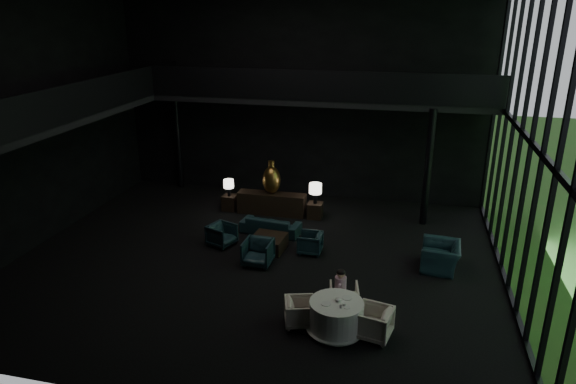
% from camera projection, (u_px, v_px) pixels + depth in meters
% --- Properties ---
extents(floor, '(14.00, 12.00, 0.02)m').
position_uv_depth(floor, '(257.00, 261.00, 15.15)').
color(floor, black).
rests_on(floor, ground).
extents(wall_back, '(14.00, 0.04, 8.00)m').
position_uv_depth(wall_back, '(300.00, 94.00, 19.30)').
color(wall_back, black).
rests_on(wall_back, ground).
extents(wall_front, '(14.00, 0.04, 8.00)m').
position_uv_depth(wall_front, '(147.00, 207.00, 8.31)').
color(wall_front, black).
rests_on(wall_front, ground).
extents(wall_left, '(0.04, 12.00, 8.00)m').
position_uv_depth(wall_left, '(30.00, 116.00, 15.31)').
color(wall_left, black).
rests_on(wall_left, ground).
extents(curtain_wall, '(0.20, 12.00, 8.00)m').
position_uv_depth(curtain_wall, '(532.00, 142.00, 12.30)').
color(curtain_wall, black).
rests_on(curtain_wall, ground).
extents(mezzanine_left, '(2.00, 12.00, 0.25)m').
position_uv_depth(mezzanine_left, '(59.00, 117.00, 15.10)').
color(mezzanine_left, black).
rests_on(mezzanine_left, wall_left).
extents(mezzanine_back, '(12.00, 2.00, 0.25)m').
position_uv_depth(mezzanine_back, '(322.00, 99.00, 18.17)').
color(mezzanine_back, black).
rests_on(mezzanine_back, wall_back).
extents(railing_left, '(0.06, 12.00, 1.00)m').
position_uv_depth(railing_left, '(86.00, 98.00, 14.68)').
color(railing_left, black).
rests_on(railing_left, mezzanine_left).
extents(railing_back, '(12.00, 0.06, 1.00)m').
position_uv_depth(railing_back, '(317.00, 86.00, 17.05)').
color(railing_back, black).
rests_on(railing_back, mezzanine_back).
extents(column_nw, '(0.24, 0.24, 4.00)m').
position_uv_depth(column_nw, '(178.00, 140.00, 20.78)').
color(column_nw, black).
rests_on(column_nw, floor).
extents(column_ne, '(0.24, 0.24, 4.00)m').
position_uv_depth(column_ne, '(428.00, 168.00, 17.10)').
color(column_ne, black).
rests_on(column_ne, floor).
extents(console, '(2.46, 0.56, 0.78)m').
position_uv_depth(console, '(272.00, 204.00, 18.49)').
color(console, black).
rests_on(console, floor).
extents(bronze_urn, '(0.64, 0.64, 1.20)m').
position_uv_depth(bronze_urn, '(272.00, 180.00, 18.21)').
color(bronze_urn, olive).
rests_on(bronze_urn, console).
extents(side_table_left, '(0.51, 0.51, 0.56)m').
position_uv_depth(side_table_left, '(230.00, 202.00, 18.90)').
color(side_table_left, black).
rests_on(side_table_left, floor).
extents(table_lamp_left, '(0.37, 0.37, 0.62)m').
position_uv_depth(table_lamp_left, '(229.00, 184.00, 18.60)').
color(table_lamp_left, black).
rests_on(table_lamp_left, side_table_left).
extents(side_table_right, '(0.51, 0.51, 0.56)m').
position_uv_depth(side_table_right, '(315.00, 210.00, 18.16)').
color(side_table_right, black).
rests_on(side_table_right, floor).
extents(table_lamp_right, '(0.44, 0.44, 0.73)m').
position_uv_depth(table_lamp_right, '(315.00, 189.00, 17.87)').
color(table_lamp_right, black).
rests_on(table_lamp_right, side_table_right).
extents(sofa, '(1.89, 0.74, 0.72)m').
position_uv_depth(sofa, '(271.00, 223.00, 16.90)').
color(sofa, '#13292E').
rests_on(sofa, floor).
extents(lounge_armchair_west, '(0.89, 0.91, 0.74)m').
position_uv_depth(lounge_armchair_west, '(222.00, 234.00, 16.04)').
color(lounge_armchair_west, '#1D363F').
rests_on(lounge_armchair_west, floor).
extents(lounge_armchair_east, '(0.60, 0.64, 0.65)m').
position_uv_depth(lounge_armchair_east, '(310.00, 243.00, 15.54)').
color(lounge_armchair_east, black).
rests_on(lounge_armchair_east, floor).
extents(lounge_armchair_south, '(0.89, 0.83, 0.89)m').
position_uv_depth(lounge_armchair_south, '(258.00, 250.00, 14.80)').
color(lounge_armchair_south, '#1A3338').
rests_on(lounge_armchair_south, floor).
extents(window_armchair, '(0.95, 1.39, 1.16)m').
position_uv_depth(window_armchair, '(441.00, 250.00, 14.49)').
color(window_armchair, '#203739').
rests_on(window_armchair, floor).
extents(coffee_table, '(1.06, 1.06, 0.44)m').
position_uv_depth(coffee_table, '(269.00, 243.00, 15.79)').
color(coffee_table, black).
rests_on(coffee_table, floor).
extents(dining_table, '(1.41, 1.41, 0.75)m').
position_uv_depth(dining_table, '(336.00, 318.00, 11.77)').
color(dining_table, white).
rests_on(dining_table, floor).
extents(dining_chair_north, '(0.73, 0.70, 0.65)m').
position_uv_depth(dining_chair_north, '(344.00, 297.00, 12.63)').
color(dining_chair_north, tan).
rests_on(dining_chair_north, floor).
extents(dining_chair_east, '(0.88, 0.92, 0.80)m').
position_uv_depth(dining_chair_east, '(374.00, 321.00, 11.53)').
color(dining_chair_east, '#C3B093').
rests_on(dining_chair_east, floor).
extents(dining_chair_west, '(0.74, 0.76, 0.64)m').
position_uv_depth(dining_chair_west, '(300.00, 312.00, 12.01)').
color(dining_chair_west, beige).
rests_on(dining_chair_west, floor).
extents(child, '(0.29, 0.29, 0.62)m').
position_uv_depth(child, '(341.00, 281.00, 12.52)').
color(child, pink).
rests_on(child, dining_chair_north).
extents(plate_a, '(0.28, 0.28, 0.01)m').
position_uv_depth(plate_a, '(326.00, 304.00, 11.55)').
color(plate_a, white).
rests_on(plate_a, dining_table).
extents(plate_b, '(0.28, 0.28, 0.02)m').
position_uv_depth(plate_b, '(347.00, 298.00, 11.78)').
color(plate_b, white).
rests_on(plate_b, dining_table).
extents(saucer, '(0.15, 0.15, 0.01)m').
position_uv_depth(saucer, '(347.00, 307.00, 11.41)').
color(saucer, white).
rests_on(saucer, dining_table).
extents(coffee_cup, '(0.09, 0.09, 0.06)m').
position_uv_depth(coffee_cup, '(344.00, 304.00, 11.48)').
color(coffee_cup, white).
rests_on(coffee_cup, saucer).
extents(cereal_bowl, '(0.15, 0.15, 0.08)m').
position_uv_depth(cereal_bowl, '(338.00, 299.00, 11.66)').
color(cereal_bowl, white).
rests_on(cereal_bowl, dining_table).
extents(cream_pot, '(0.07, 0.07, 0.07)m').
position_uv_depth(cream_pot, '(341.00, 307.00, 11.39)').
color(cream_pot, '#99999E').
rests_on(cream_pot, dining_table).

